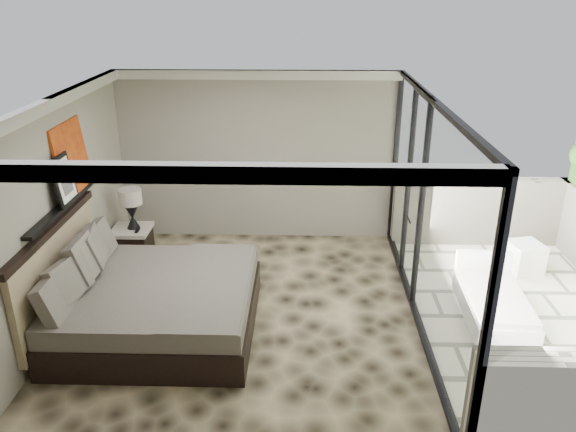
{
  "coord_description": "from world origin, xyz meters",
  "views": [
    {
      "loc": [
        0.76,
        -6.34,
        4.0
      ],
      "look_at": [
        0.56,
        0.4,
        1.23
      ],
      "focal_mm": 35.0,
      "sensor_mm": 36.0,
      "label": 1
    }
  ],
  "objects_px": {
    "bed": "(150,301)",
    "nightstand": "(132,242)",
    "lounger": "(493,302)",
    "ottoman": "(524,257)",
    "table_lamp": "(131,203)"
  },
  "relations": [
    {
      "from": "nightstand",
      "to": "lounger",
      "type": "xyz_separation_m",
      "value": [
        5.16,
        -1.48,
        -0.11
      ]
    },
    {
      "from": "lounger",
      "to": "bed",
      "type": "bearing_deg",
      "value": -171.42
    },
    {
      "from": "table_lamp",
      "to": "lounger",
      "type": "xyz_separation_m",
      "value": [
        5.12,
        -1.5,
        -0.74
      ]
    },
    {
      "from": "bed",
      "to": "ottoman",
      "type": "bearing_deg",
      "value": 17.88
    },
    {
      "from": "nightstand",
      "to": "lounger",
      "type": "relative_size",
      "value": 0.37
    },
    {
      "from": "lounger",
      "to": "nightstand",
      "type": "bearing_deg",
      "value": 166.68
    },
    {
      "from": "nightstand",
      "to": "lounger",
      "type": "distance_m",
      "value": 5.37
    },
    {
      "from": "lounger",
      "to": "table_lamp",
      "type": "bearing_deg",
      "value": 166.38
    },
    {
      "from": "bed",
      "to": "nightstand",
      "type": "bearing_deg",
      "value": 112.07
    },
    {
      "from": "table_lamp",
      "to": "lounger",
      "type": "height_order",
      "value": "table_lamp"
    },
    {
      "from": "bed",
      "to": "lounger",
      "type": "bearing_deg",
      "value": 5.86
    },
    {
      "from": "nightstand",
      "to": "lounger",
      "type": "bearing_deg",
      "value": 5.58
    },
    {
      "from": "ottoman",
      "to": "lounger",
      "type": "height_order",
      "value": "lounger"
    },
    {
      "from": "ottoman",
      "to": "lounger",
      "type": "relative_size",
      "value": 0.3
    },
    {
      "from": "bed",
      "to": "lounger",
      "type": "height_order",
      "value": "bed"
    }
  ]
}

